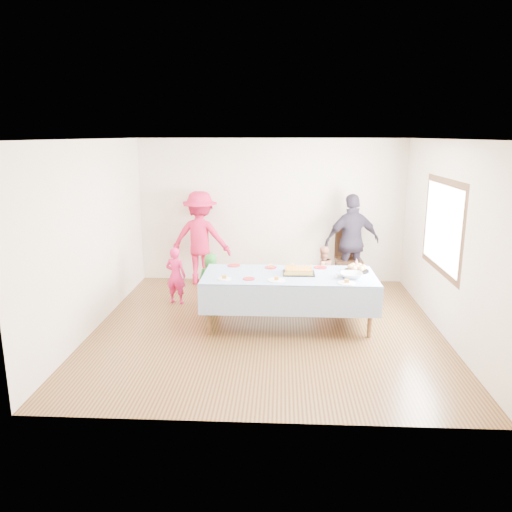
{
  "coord_description": "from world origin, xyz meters",
  "views": [
    {
      "loc": [
        0.2,
        -6.88,
        2.75
      ],
      "look_at": [
        -0.17,
        0.3,
        1.01
      ],
      "focal_mm": 35.0,
      "sensor_mm": 36.0,
      "label": 1
    }
  ],
  "objects": [
    {
      "name": "room_walls",
      "position": [
        0.05,
        0.0,
        1.77
      ],
      "size": [
        5.04,
        5.04,
        2.72
      ],
      "color": "beige",
      "rests_on": "ground"
    },
    {
      "name": "ground",
      "position": [
        0.0,
        0.0,
        0.0
      ],
      "size": [
        5.0,
        5.0,
        0.0
      ],
      "primitive_type": "plane",
      "color": "#452513",
      "rests_on": "ground"
    },
    {
      "name": "toddler_right",
      "position": [
        0.92,
        1.55,
        0.44
      ],
      "size": [
        0.52,
        0.47,
        0.89
      ],
      "primitive_type": "imported",
      "rotation": [
        0.0,
        0.0,
        3.51
      ],
      "color": "tan",
      "rests_on": "ground"
    },
    {
      "name": "plate_white_right",
      "position": [
        1.1,
        -0.29,
        0.79
      ],
      "size": [
        0.24,
        0.24,
        0.01
      ],
      "primitive_type": "cylinder",
      "color": "white",
      "rests_on": "party_table"
    },
    {
      "name": "adult_right",
      "position": [
        1.48,
        2.05,
        0.87
      ],
      "size": [
        1.09,
        0.66,
        1.74
      ],
      "primitive_type": "imported",
      "rotation": [
        0.0,
        0.0,
        3.39
      ],
      "color": "#322C3C",
      "rests_on": "ground"
    },
    {
      "name": "party_table",
      "position": [
        0.32,
        0.12,
        0.72
      ],
      "size": [
        2.5,
        1.1,
        0.78
      ],
      "color": "brown",
      "rests_on": "ground"
    },
    {
      "name": "plate_white_mid",
      "position": [
        0.14,
        -0.2,
        0.79
      ],
      "size": [
        0.24,
        0.24,
        0.01
      ],
      "primitive_type": "cylinder",
      "color": "white",
      "rests_on": "party_table"
    },
    {
      "name": "toddler_left",
      "position": [
        -1.55,
        1.03,
        0.48
      ],
      "size": [
        0.39,
        0.31,
        0.96
      ],
      "primitive_type": "imported",
      "rotation": [
        0.0,
        0.0,
        2.9
      ],
      "color": "#DD1B5D",
      "rests_on": "ground"
    },
    {
      "name": "plate_red_far_d",
      "position": [
        0.8,
        0.52,
        0.79
      ],
      "size": [
        0.2,
        0.2,
        0.01
      ],
      "primitive_type": "cylinder",
      "color": "red",
      "rests_on": "party_table"
    },
    {
      "name": "adult_left",
      "position": [
        -1.31,
        2.2,
        0.88
      ],
      "size": [
        1.21,
        0.79,
        1.75
      ],
      "primitive_type": "imported",
      "rotation": [
        0.0,
        0.0,
        3.01
      ],
      "color": "#C71843",
      "rests_on": "ground"
    },
    {
      "name": "plate_red_far_c",
      "position": [
        0.37,
        0.51,
        0.79
      ],
      "size": [
        0.19,
        0.19,
        0.01
      ],
      "primitive_type": "cylinder",
      "color": "red",
      "rests_on": "party_table"
    },
    {
      "name": "punch_bowl",
      "position": [
        1.2,
        -0.02,
        0.82
      ],
      "size": [
        0.32,
        0.32,
        0.08
      ],
      "primitive_type": "imported",
      "color": "silver",
      "rests_on": "party_table"
    },
    {
      "name": "dining_chair",
      "position": [
        1.44,
        2.2,
        0.61
      ],
      "size": [
        0.48,
        0.48,
        1.09
      ],
      "rotation": [
        0.0,
        0.0,
        0.01
      ],
      "color": "black",
      "rests_on": "ground"
    },
    {
      "name": "fork_pile",
      "position": [
        1.01,
        -0.03,
        0.81
      ],
      "size": [
        0.24,
        0.18,
        0.07
      ],
      "primitive_type": null,
      "color": "white",
      "rests_on": "party_table"
    },
    {
      "name": "plate_red_far_a",
      "position": [
        -0.53,
        0.57,
        0.79
      ],
      "size": [
        0.2,
        0.2,
        0.01
      ],
      "primitive_type": "cylinder",
      "color": "red",
      "rests_on": "party_table"
    },
    {
      "name": "rolls_tray",
      "position": [
        1.32,
        0.34,
        0.83
      ],
      "size": [
        0.36,
        0.36,
        0.11
      ],
      "color": "black",
      "rests_on": "party_table"
    },
    {
      "name": "plate_white_left",
      "position": [
        -0.6,
        -0.17,
        0.79
      ],
      "size": [
        0.2,
        0.2,
        0.01
      ],
      "primitive_type": "cylinder",
      "color": "white",
      "rests_on": "party_table"
    },
    {
      "name": "plate_red_far_b",
      "position": [
        0.04,
        0.48,
        0.79
      ],
      "size": [
        0.18,
        0.18,
        0.01
      ],
      "primitive_type": "cylinder",
      "color": "red",
      "rests_on": "party_table"
    },
    {
      "name": "plate_red_near",
      "position": [
        -0.25,
        -0.15,
        0.79
      ],
      "size": [
        0.17,
        0.17,
        0.01
      ],
      "primitive_type": "cylinder",
      "color": "red",
      "rests_on": "party_table"
    },
    {
      "name": "toddler_mid",
      "position": [
        -0.94,
        0.91,
        0.45
      ],
      "size": [
        0.44,
        0.29,
        0.89
      ],
      "primitive_type": "imported",
      "rotation": [
        0.0,
        0.0,
        3.12
      ],
      "color": "#277628",
      "rests_on": "ground"
    },
    {
      "name": "birthday_cake",
      "position": [
        0.46,
        0.17,
        0.82
      ],
      "size": [
        0.46,
        0.36,
        0.08
      ],
      "color": "black",
      "rests_on": "party_table"
    },
    {
      "name": "party_hat",
      "position": [
        1.35,
        0.52,
        0.86
      ],
      "size": [
        0.09,
        0.09,
        0.16
      ],
      "primitive_type": "cone",
      "color": "silver",
      "rests_on": "party_table"
    }
  ]
}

